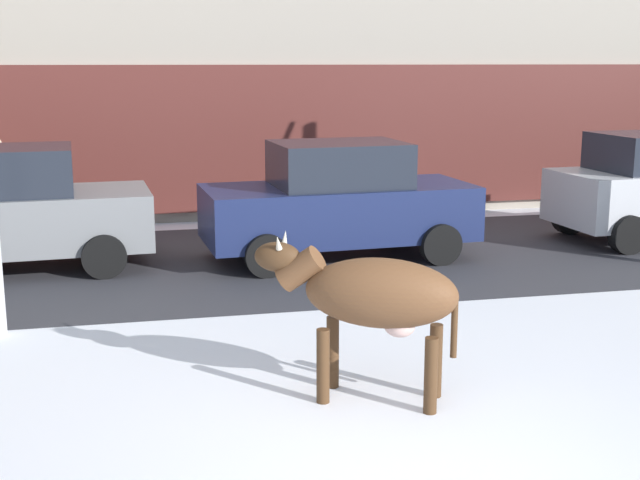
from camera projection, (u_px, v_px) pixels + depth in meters
name	position (u px, v px, depth m)	size (l,w,h in m)	color
road_strip	(261.00, 261.00, 13.22)	(60.00, 5.60, 0.01)	#333338
cow_brown	(373.00, 295.00, 7.63)	(1.88, 1.22, 1.54)	brown
car_grey_sedan	(5.00, 211.00, 12.46)	(4.30, 2.19, 1.84)	slate
car_navy_sedan	(338.00, 202.00, 13.26)	(4.30, 2.19, 1.84)	#19234C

